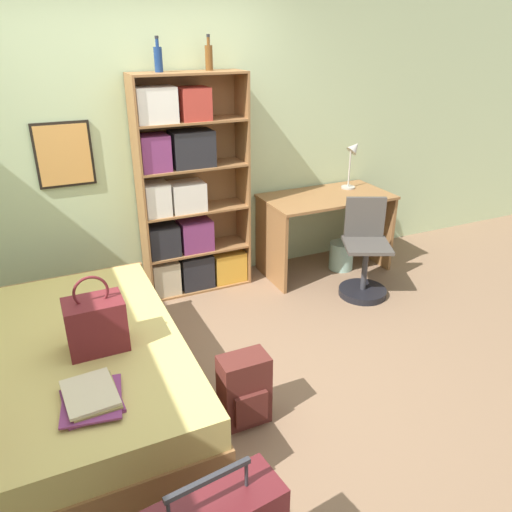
# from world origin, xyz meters

# --- Properties ---
(ground_plane) EXTENTS (14.00, 14.00, 0.00)m
(ground_plane) POSITION_xyz_m (0.00, 0.00, 0.00)
(ground_plane) COLOR #84664C
(wall_back) EXTENTS (10.00, 0.09, 2.60)m
(wall_back) POSITION_xyz_m (-0.00, 1.52, 1.30)
(wall_back) COLOR beige
(wall_back) RESTS_ON ground_plane
(bed) EXTENTS (1.05, 1.93, 0.50)m
(bed) POSITION_xyz_m (-0.63, 0.02, 0.25)
(bed) COLOR olive
(bed) RESTS_ON ground_plane
(handbag) EXTENTS (0.32, 0.23, 0.46)m
(handbag) POSITION_xyz_m (-0.59, -0.09, 0.66)
(handbag) COLOR maroon
(handbag) RESTS_ON bed
(book_stack_on_bed) EXTENTS (0.33, 0.38, 0.06)m
(book_stack_on_bed) POSITION_xyz_m (-0.70, -0.56, 0.53)
(book_stack_on_bed) COLOR #7A336B
(book_stack_on_bed) RESTS_ON bed
(bookcase) EXTENTS (0.93, 0.31, 1.88)m
(bookcase) POSITION_xyz_m (0.38, 1.31, 0.85)
(bookcase) COLOR olive
(bookcase) RESTS_ON ground_plane
(bottle_green) EXTENTS (0.06, 0.06, 0.26)m
(bottle_green) POSITION_xyz_m (0.25, 1.34, 1.98)
(bottle_green) COLOR navy
(bottle_green) RESTS_ON bookcase
(bottle_brown) EXTENTS (0.06, 0.06, 0.27)m
(bottle_brown) POSITION_xyz_m (0.66, 1.35, 1.98)
(bottle_brown) COLOR brown
(bottle_brown) RESTS_ON bookcase
(desk) EXTENTS (1.20, 0.65, 0.76)m
(desk) POSITION_xyz_m (1.70, 1.14, 0.53)
(desk) COLOR olive
(desk) RESTS_ON ground_plane
(desk_lamp) EXTENTS (0.18, 0.13, 0.47)m
(desk_lamp) POSITION_xyz_m (2.05, 1.26, 1.08)
(desk_lamp) COLOR #ADA89E
(desk_lamp) RESTS_ON desk
(desk_chair) EXTENTS (0.51, 0.51, 0.86)m
(desk_chair) POSITION_xyz_m (1.76, 0.57, 0.29)
(desk_chair) COLOR black
(desk_chair) RESTS_ON ground_plane
(backpack) EXTENTS (0.29, 0.21, 0.45)m
(backpack) POSITION_xyz_m (0.15, -0.47, 0.22)
(backpack) COLOR #56231E
(backpack) RESTS_ON ground_plane
(waste_bin) EXTENTS (0.23, 0.23, 0.28)m
(waste_bin) POSITION_xyz_m (1.87, 1.07, 0.14)
(waste_bin) COLOR #99C1B2
(waste_bin) RESTS_ON ground_plane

